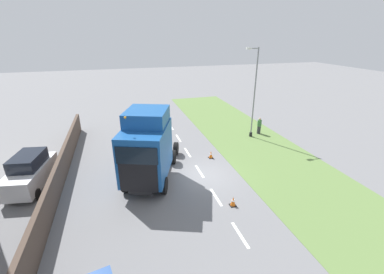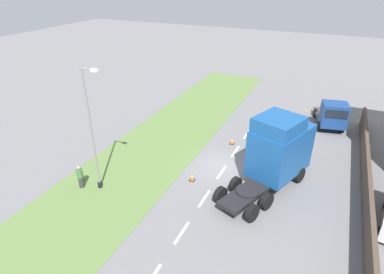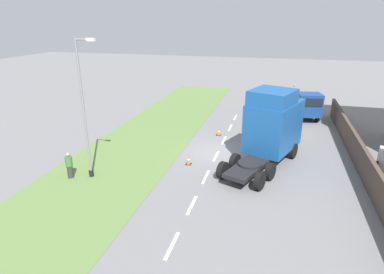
{
  "view_description": "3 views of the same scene",
  "coord_description": "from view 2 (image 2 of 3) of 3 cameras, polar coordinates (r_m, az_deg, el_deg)",
  "views": [
    {
      "loc": [
        4.95,
        14.36,
        9.04
      ],
      "look_at": [
        0.37,
        -1.33,
        2.41
      ],
      "focal_mm": 24.0,
      "sensor_mm": 36.0,
      "label": 1
    },
    {
      "loc": [
        5.82,
        -18.66,
        12.58
      ],
      "look_at": [
        -1.71,
        -1.96,
        3.02
      ],
      "focal_mm": 30.0,
      "sensor_mm": 36.0,
      "label": 2
    },
    {
      "loc": [
        3.66,
        -20.66,
        8.88
      ],
      "look_at": [
        -1.16,
        -2.76,
        2.03
      ],
      "focal_mm": 30.0,
      "sensor_mm": 36.0,
      "label": 3
    }
  ],
  "objects": [
    {
      "name": "traffic_cone_lead",
      "position": [
        21.62,
        0.01,
        -7.1
      ],
      "size": [
        0.36,
        0.36,
        0.58
      ],
      "color": "black",
      "rests_on": "ground"
    },
    {
      "name": "flatbed_truck",
      "position": [
        30.54,
        23.68,
        3.6
      ],
      "size": [
        3.04,
        5.4,
        2.6
      ],
      "rotation": [
        0.0,
        0.0,
        3.35
      ],
      "color": "navy",
      "rests_on": "ground"
    },
    {
      "name": "pedestrian",
      "position": [
        21.94,
        -19.23,
        -6.74
      ],
      "size": [
        0.39,
        0.39,
        1.6
      ],
      "color": "#333338",
      "rests_on": "ground"
    },
    {
      "name": "boundary_wall",
      "position": [
        22.28,
        28.63,
        -8.11
      ],
      "size": [
        0.25,
        24.0,
        1.68
      ],
      "color": "#4C3D33",
      "rests_on": "ground"
    },
    {
      "name": "lamp_post",
      "position": [
        20.0,
        -17.17,
        0.24
      ],
      "size": [
        1.26,
        0.27,
        7.98
      ],
      "color": "black",
      "rests_on": "ground"
    },
    {
      "name": "traffic_cone_trailing",
      "position": [
        26.16,
        7.13,
        -0.71
      ],
      "size": [
        0.36,
        0.36,
        0.58
      ],
      "color": "black",
      "rests_on": "ground"
    },
    {
      "name": "lorry_cab",
      "position": [
        21.08,
        15.0,
        -2.31
      ],
      "size": [
        4.88,
        7.58,
        4.93
      ],
      "rotation": [
        0.0,
        0.0,
        -0.36
      ],
      "color": "black",
      "rests_on": "ground"
    },
    {
      "name": "grass_verge",
      "position": [
        25.42,
        -7.02,
        -2.31
      ],
      "size": [
        7.0,
        44.0,
        0.01
      ],
      "color": "#607F42",
      "rests_on": "ground"
    },
    {
      "name": "ground_plane",
      "position": [
        23.25,
        5.86,
        -5.37
      ],
      "size": [
        120.0,
        120.0,
        0.0
      ],
      "primitive_type": "plane",
      "color": "slate",
      "rests_on": "ground"
    },
    {
      "name": "lane_markings",
      "position": [
        22.69,
        5.28,
        -6.24
      ],
      "size": [
        0.16,
        21.0,
        0.0
      ],
      "color": "white",
      "rests_on": "ground"
    }
  ]
}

